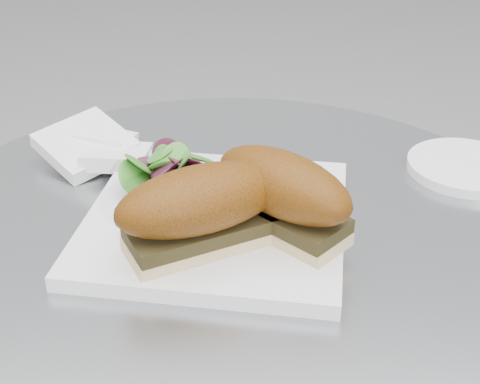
# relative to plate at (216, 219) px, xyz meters

# --- Properties ---
(plate) EXTENTS (0.30, 0.30, 0.02)m
(plate) POSITION_rel_plate_xyz_m (0.00, 0.00, 0.00)
(plate) COLOR white
(plate) RESTS_ON table
(sandwich_left) EXTENTS (0.18, 0.14, 0.08)m
(sandwich_left) POSITION_rel_plate_xyz_m (-0.01, -0.06, 0.05)
(sandwich_left) COLOR #F7E49A
(sandwich_left) RESTS_ON plate
(sandwich_right) EXTENTS (0.16, 0.16, 0.08)m
(sandwich_right) POSITION_rel_plate_xyz_m (0.06, -0.03, 0.05)
(sandwich_right) COLOR #F7E49A
(sandwich_right) RESTS_ON plate
(salad) EXTENTS (0.11, 0.11, 0.05)m
(salad) POSITION_rel_plate_xyz_m (-0.05, 0.07, 0.03)
(salad) COLOR #498D2E
(salad) RESTS_ON plate
(napkin) EXTENTS (0.17, 0.17, 0.02)m
(napkin) POSITION_rel_plate_xyz_m (-0.14, 0.14, 0.00)
(napkin) COLOR white
(napkin) RESTS_ON table
(saucer) EXTENTS (0.14, 0.14, 0.01)m
(saucer) POSITION_rel_plate_xyz_m (0.29, 0.11, -0.00)
(saucer) COLOR white
(saucer) RESTS_ON table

